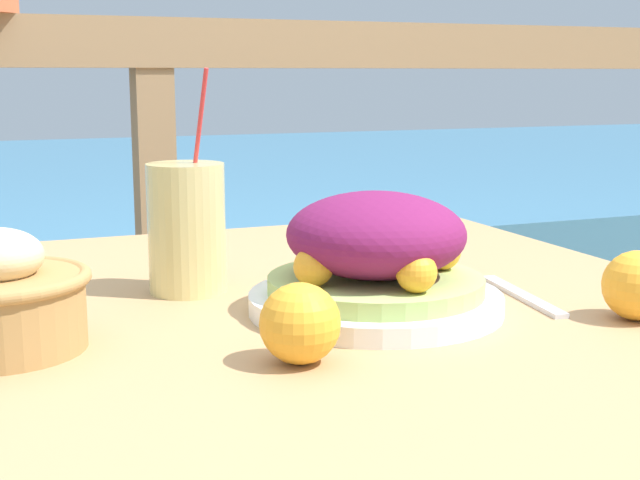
% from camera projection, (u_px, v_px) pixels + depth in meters
% --- Properties ---
extents(patio_table, '(0.90, 0.98, 0.72)m').
position_uv_depth(patio_table, '(309.00, 393.00, 0.97)').
color(patio_table, tan).
rests_on(patio_table, ground_plane).
extents(railing_fence, '(2.80, 0.08, 1.07)m').
position_uv_depth(railing_fence, '(155.00, 164.00, 1.67)').
color(railing_fence, '#937551').
rests_on(railing_fence, ground_plane).
extents(sea_backdrop, '(12.00, 4.00, 0.53)m').
position_uv_depth(sea_backdrop, '(48.00, 229.00, 4.05)').
color(sea_backdrop, teal).
rests_on(sea_backdrop, ground_plane).
extents(salad_plate, '(0.26, 0.26, 0.13)m').
position_uv_depth(salad_plate, '(376.00, 261.00, 0.92)').
color(salad_plate, white).
rests_on(salad_plate, patio_table).
extents(drink_glass, '(0.09, 0.09, 0.25)m').
position_uv_depth(drink_glass, '(187.00, 228.00, 1.00)').
color(drink_glass, '#DBCC7F').
rests_on(drink_glass, patio_table).
extents(fork, '(0.04, 0.18, 0.00)m').
position_uv_depth(fork, '(522.00, 295.00, 0.98)').
color(fork, silver).
rests_on(fork, patio_table).
extents(orange_near_basket, '(0.07, 0.07, 0.07)m').
position_uv_depth(orange_near_basket, '(300.00, 323.00, 0.76)').
color(orange_near_basket, '#F9A328').
rests_on(orange_near_basket, patio_table).
extents(orange_near_glass, '(0.07, 0.07, 0.07)m').
position_uv_depth(orange_near_glass, '(638.00, 285.00, 0.89)').
color(orange_near_glass, '#F9A328').
rests_on(orange_near_glass, patio_table).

